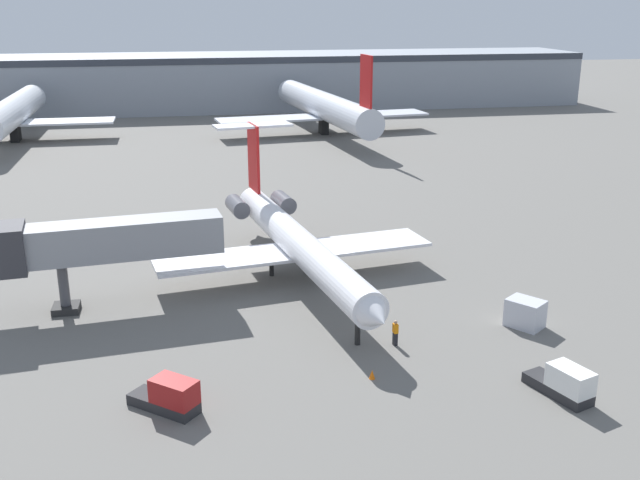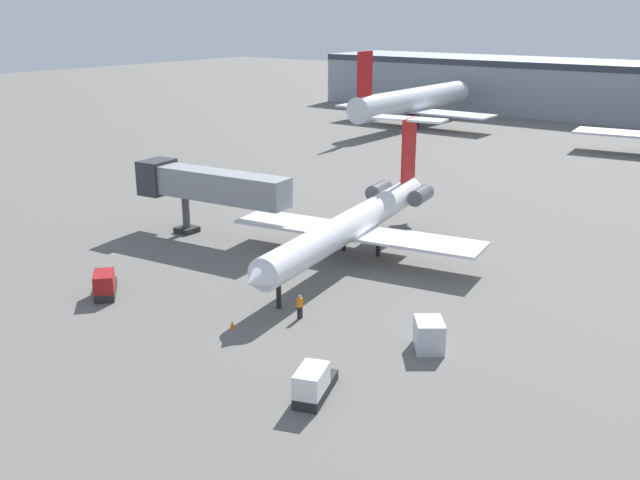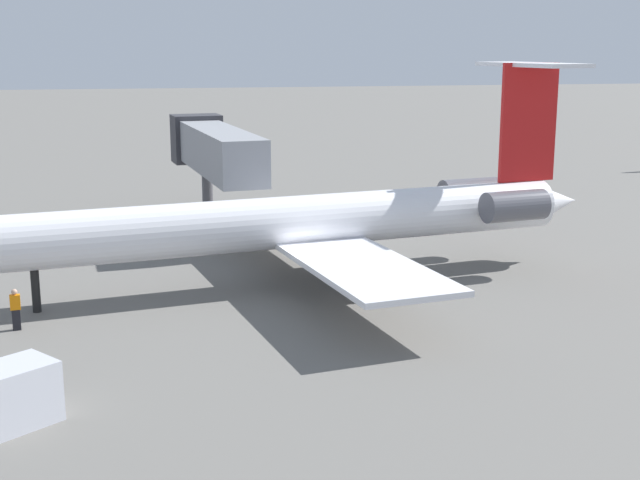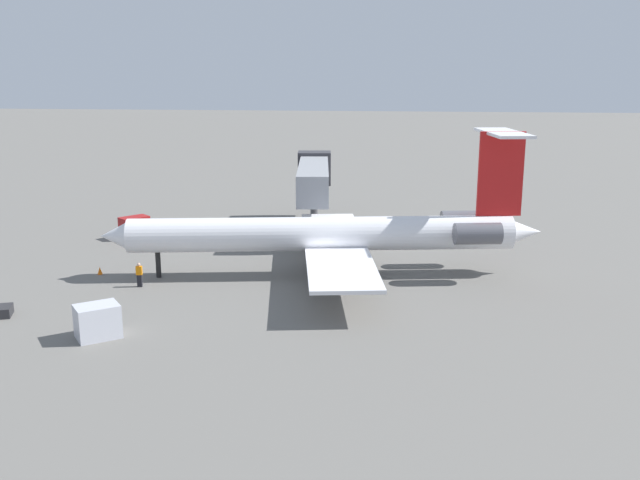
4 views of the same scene
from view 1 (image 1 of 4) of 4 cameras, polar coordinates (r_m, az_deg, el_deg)
ground_plane at (r=58.09m, az=0.94°, el=-2.93°), size 400.00×400.00×0.10m
regional_jet at (r=57.19m, az=-2.02°, el=0.16°), size 22.00×31.32×10.24m
jet_bridge at (r=53.08m, az=-17.02°, el=-0.20°), size 15.72×4.59×6.53m
ground_crew_marshaller at (r=46.93m, az=5.81°, el=-7.10°), size 0.31×0.43×1.69m
baggage_tug_lead at (r=40.52m, az=-11.49°, el=-11.72°), size 3.94×3.67×1.90m
baggage_tug_trailing at (r=43.07m, az=18.30°, el=-10.43°), size 2.66×4.24×1.90m
cargo_container_uld at (r=51.06m, az=15.50°, el=-5.45°), size 2.73×2.85×1.88m
traffic_cone_near at (r=43.17m, az=4.03°, el=-10.26°), size 0.36×0.36×0.55m
terminal_building at (r=151.93m, az=-6.77°, el=12.03°), size 140.22×19.17×10.52m
parked_airliner_west_end at (r=123.28m, az=-22.56°, el=9.06°), size 29.65×35.30×13.72m
parked_airliner_west_mid at (r=120.67m, az=0.31°, el=10.23°), size 35.02×41.35×13.69m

